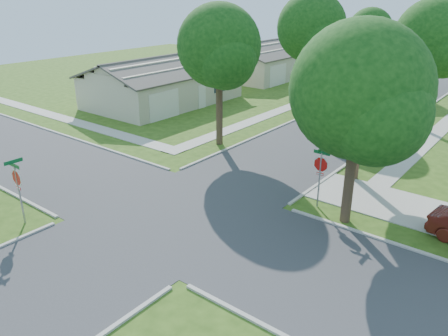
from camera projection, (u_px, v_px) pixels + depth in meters
ground at (177, 214)px, 19.97m from camera, size 100.00×100.00×0.00m
road_ns at (177, 214)px, 19.97m from camera, size 7.00×100.00×0.02m
sidewalk_nw at (318, 96)px, 42.39m from camera, size 1.20×40.00×0.04m
driveway at (402, 207)px, 20.60m from camera, size 8.80×3.60×0.05m
stop_sign_sw at (17, 181)px, 18.48m from camera, size 1.05×0.80×2.98m
stop_sign_ne at (321, 167)px, 19.94m from camera, size 1.05×0.80×2.98m
tree_e_near at (367, 74)px, 21.68m from camera, size 4.97×4.80×8.28m
tree_e_mid at (434, 42)px, 30.19m from camera, size 5.59×5.40×9.21m
tree_w_near at (220, 50)px, 26.89m from camera, size 5.38×5.20×8.97m
tree_w_mid at (312, 31)px, 35.49m from camera, size 5.80×5.60×9.56m
tree_w_far at (370, 33)px, 45.33m from camera, size 4.76×4.60×8.04m
tree_ne_corner at (361, 97)px, 17.29m from camera, size 5.80×5.60×8.66m
house_nw_near at (164, 86)px, 39.49m from camera, size 8.42×13.60×4.23m
house_nw_far at (266, 64)px, 51.87m from camera, size 8.42×13.60×4.23m
car_curb_east at (387, 110)px, 34.51m from camera, size 2.00×4.75×1.60m
car_curb_west at (372, 85)px, 44.14m from camera, size 2.69×5.20×1.44m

